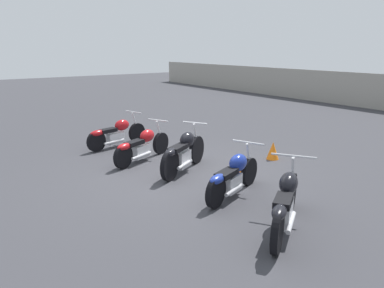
# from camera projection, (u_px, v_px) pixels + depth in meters

# --- Properties ---
(ground_plane) EXTENTS (60.00, 60.00, 0.00)m
(ground_plane) POSITION_uv_depth(u_px,v_px,m) (180.00, 174.00, 8.40)
(ground_plane) COLOR #38383D
(motorcycle_slot_0) EXTENTS (0.79, 1.98, 0.94)m
(motorcycle_slot_0) POSITION_uv_depth(u_px,v_px,m) (116.00, 133.00, 10.62)
(motorcycle_slot_0) COLOR black
(motorcycle_slot_0) RESTS_ON ground_plane
(motorcycle_slot_1) EXTENTS (1.00, 1.93, 0.94)m
(motorcycle_slot_1) POSITION_uv_depth(u_px,v_px,m) (142.00, 146.00, 9.28)
(motorcycle_slot_1) COLOR black
(motorcycle_slot_1) RESTS_ON ground_plane
(motorcycle_slot_2) EXTENTS (1.11, 1.83, 1.05)m
(motorcycle_slot_2) POSITION_uv_depth(u_px,v_px,m) (184.00, 152.00, 8.47)
(motorcycle_slot_2) COLOR black
(motorcycle_slot_2) RESTS_ON ground_plane
(motorcycle_slot_3) EXTENTS (0.93, 1.85, 0.94)m
(motorcycle_slot_3) POSITION_uv_depth(u_px,v_px,m) (233.00, 175.00, 7.08)
(motorcycle_slot_3) COLOR black
(motorcycle_slot_3) RESTS_ON ground_plane
(motorcycle_slot_4) EXTENTS (1.33, 1.90, 1.02)m
(motorcycle_slot_4) POSITION_uv_depth(u_px,v_px,m) (286.00, 203.00, 5.75)
(motorcycle_slot_4) COLOR black
(motorcycle_slot_4) RESTS_ON ground_plane
(traffic_cone_near) EXTENTS (0.31, 0.31, 0.45)m
(traffic_cone_near) POSITION_uv_depth(u_px,v_px,m) (273.00, 151.00, 9.48)
(traffic_cone_near) COLOR orange
(traffic_cone_near) RESTS_ON ground_plane
(traffic_cone_far) EXTENTS (0.30, 0.30, 0.39)m
(traffic_cone_far) POSITION_uv_depth(u_px,v_px,m) (237.00, 166.00, 8.36)
(traffic_cone_far) COLOR orange
(traffic_cone_far) RESTS_ON ground_plane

